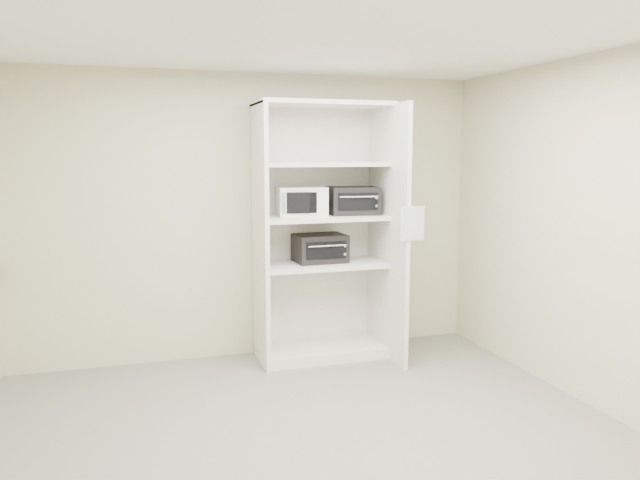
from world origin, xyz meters
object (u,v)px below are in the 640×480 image
object	(u,v)px
microwave	(302,201)
toaster_oven_upper	(354,201)
shelving_unit	(327,240)
toaster_oven_lower	(320,248)

from	to	relation	value
microwave	toaster_oven_upper	size ratio (longest dim) A/B	0.98
shelving_unit	toaster_oven_lower	distance (m)	0.11
shelving_unit	microwave	bearing A→B (deg)	167.89
microwave	toaster_oven_lower	xyz separation A→B (m)	(0.18, 0.00, -0.45)
shelving_unit	microwave	xyz separation A→B (m)	(-0.23, 0.05, 0.37)
microwave	toaster_oven_lower	distance (m)	0.49
microwave	toaster_oven_lower	world-z (taller)	microwave
shelving_unit	toaster_oven_upper	size ratio (longest dim) A/B	5.27
microwave	toaster_oven_upper	world-z (taller)	microwave
shelving_unit	toaster_oven_upper	distance (m)	0.46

